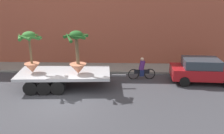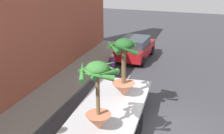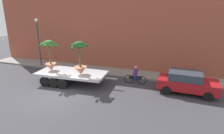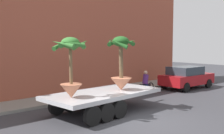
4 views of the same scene
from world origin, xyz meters
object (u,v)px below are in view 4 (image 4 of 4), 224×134
object	(u,v)px
cyclist	(145,84)
potted_palm_rear	(121,65)
potted_palm_middle	(71,66)
parked_car	(186,77)
flatbed_trailer	(100,97)

from	to	relation	value
cyclist	potted_palm_rear	bearing A→B (deg)	-154.82
potted_palm_middle	potted_palm_rear	bearing A→B (deg)	-1.81
potted_palm_middle	parked_car	xyz separation A→B (m)	(10.67, 1.32, -1.48)
potted_palm_rear	cyclist	xyz separation A→B (m)	(3.98, 1.87, -1.54)
flatbed_trailer	cyclist	world-z (taller)	cyclist
potted_palm_rear	cyclist	distance (m)	4.66
cyclist	flatbed_trailer	bearing A→B (deg)	-162.09
potted_palm_middle	parked_car	bearing A→B (deg)	7.07
potted_palm_rear	cyclist	size ratio (longest dim) A/B	1.41
flatbed_trailer	potted_palm_rear	world-z (taller)	potted_palm_rear
parked_car	potted_palm_middle	bearing A→B (deg)	-172.93
potted_palm_rear	parked_car	bearing A→B (deg)	10.18
flatbed_trailer	cyclist	distance (m)	5.38
flatbed_trailer	potted_palm_rear	bearing A→B (deg)	-10.76
potted_palm_rear	parked_car	world-z (taller)	potted_palm_rear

